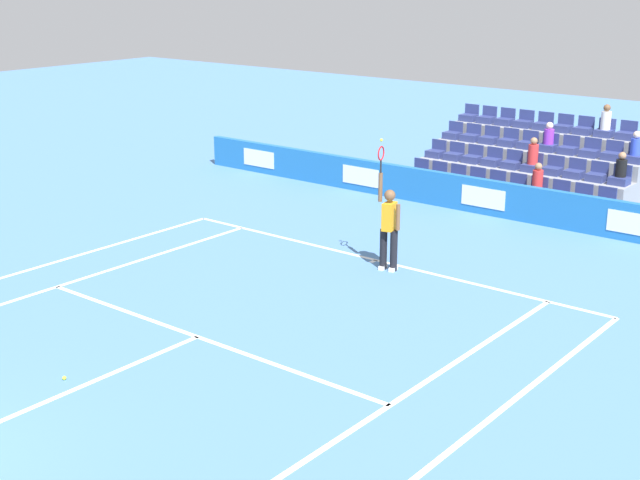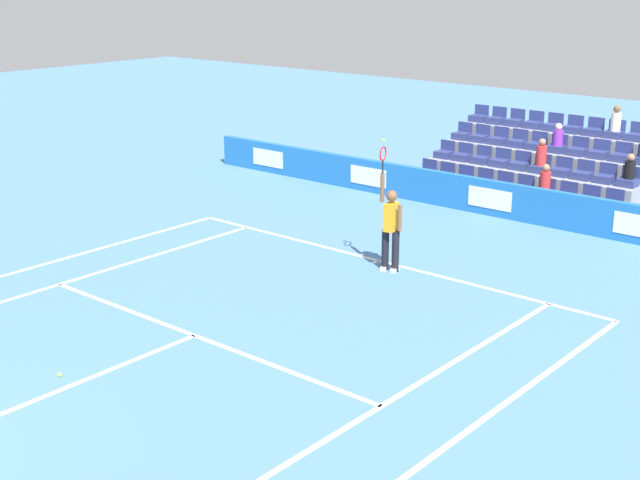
% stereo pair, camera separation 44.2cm
% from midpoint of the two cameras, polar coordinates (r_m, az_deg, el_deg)
% --- Properties ---
extents(line_baseline, '(10.97, 0.10, 0.01)m').
position_cam_midpoint_polar(line_baseline, '(19.80, 4.42, -1.33)').
color(line_baseline, white).
rests_on(line_baseline, ground).
extents(line_service, '(8.23, 0.10, 0.01)m').
position_cam_midpoint_polar(line_service, '(15.94, -7.29, -6.11)').
color(line_service, white).
rests_on(line_service, ground).
extents(line_centre_service, '(0.10, 6.40, 0.01)m').
position_cam_midpoint_polar(line_centre_service, '(14.20, -16.94, -9.81)').
color(line_centre_service, white).
rests_on(line_centre_service, ground).
extents(line_singles_sideline_left, '(0.10, 11.89, 0.01)m').
position_cam_midpoint_polar(line_singles_sideline_left, '(18.76, -16.92, -3.11)').
color(line_singles_sideline_left, white).
rests_on(line_singles_sideline_left, ground).
extents(line_singles_sideline_right, '(0.10, 11.89, 0.01)m').
position_cam_midpoint_polar(line_singles_sideline_right, '(13.14, 3.74, -11.33)').
color(line_singles_sideline_right, white).
rests_on(line_singles_sideline_right, ground).
extents(line_doubles_sideline_left, '(0.10, 11.89, 0.01)m').
position_cam_midpoint_polar(line_doubles_sideline_left, '(19.87, -19.10, -2.18)').
color(line_doubles_sideline_left, white).
rests_on(line_doubles_sideline_left, ground).
extents(line_doubles_sideline_right, '(0.10, 11.89, 0.01)m').
position_cam_midpoint_polar(line_doubles_sideline_right, '(12.48, 8.94, -13.16)').
color(line_doubles_sideline_right, white).
rests_on(line_doubles_sideline_right, ground).
extents(line_centre_mark, '(0.10, 0.20, 0.01)m').
position_cam_midpoint_polar(line_centre_mark, '(19.72, 4.25, -1.40)').
color(line_centre_mark, white).
rests_on(line_centre_mark, ground).
extents(sponsor_barrier, '(19.94, 0.22, 0.94)m').
position_cam_midpoint_polar(sponsor_barrier, '(23.73, 11.52, 2.67)').
color(sponsor_barrier, '#1E66AD').
rests_on(sponsor_barrier, ground).
extents(tennis_player, '(0.53, 0.40, 2.85)m').
position_cam_midpoint_polar(tennis_player, '(18.90, 5.23, 0.89)').
color(tennis_player, black).
rests_on(tennis_player, ground).
extents(stadium_stand, '(6.20, 3.80, 2.59)m').
position_cam_midpoint_polar(stadium_stand, '(26.24, 14.70, 4.30)').
color(stadium_stand, gray).
rests_on(stadium_stand, ground).
extents(loose_tennis_ball, '(0.07, 0.07, 0.07)m').
position_cam_midpoint_polar(loose_tennis_ball, '(14.82, -15.58, -8.37)').
color(loose_tennis_ball, '#D1E533').
rests_on(loose_tennis_ball, ground).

